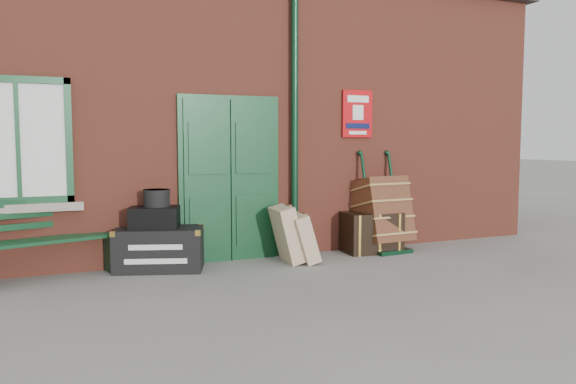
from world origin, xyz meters
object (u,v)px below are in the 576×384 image
houdini_trunk (159,249)px  porter_trolley (382,213)px  bench (42,238)px  dark_trunk (371,232)px

houdini_trunk → porter_trolley: 3.34m
bench → porter_trolley: (4.69, -0.10, 0.08)m
dark_trunk → houdini_trunk: bearing=-176.0°
bench → dark_trunk: bench is taller
bench → dark_trunk: (4.48, -0.13, -0.20)m
porter_trolley → houdini_trunk: bearing=175.4°
bench → porter_trolley: bearing=-17.3°
porter_trolley → dark_trunk: bearing=-175.3°
porter_trolley → dark_trunk: (-0.21, -0.03, -0.27)m
houdini_trunk → dark_trunk: (3.11, -0.06, 0.02)m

